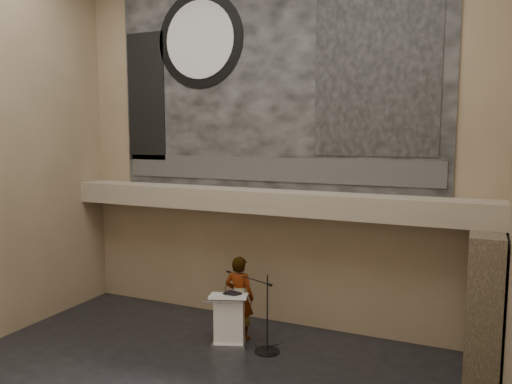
% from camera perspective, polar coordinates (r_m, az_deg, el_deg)
% --- Properties ---
extents(wall_back, '(10.00, 0.02, 8.50)m').
position_cam_1_polar(wall_back, '(11.60, 1.62, 5.59)').
color(wall_back, '#796A4D').
rests_on(wall_back, floor).
extents(soffit, '(10.00, 0.80, 0.50)m').
position_cam_1_polar(soffit, '(11.34, 0.82, -1.03)').
color(soffit, gray).
rests_on(soffit, wall_back).
extents(sprinkler_left, '(0.04, 0.04, 0.06)m').
position_cam_1_polar(sprinkler_left, '(12.05, -6.28, -1.95)').
color(sprinkler_left, '#B2893D').
rests_on(sprinkler_left, soffit).
extents(sprinkler_right, '(0.04, 0.04, 0.06)m').
position_cam_1_polar(sprinkler_right, '(10.74, 10.09, -3.10)').
color(sprinkler_right, '#B2893D').
rests_on(sprinkler_right, soffit).
extents(banner, '(8.00, 0.05, 5.00)m').
position_cam_1_polar(banner, '(11.63, 1.59, 12.74)').
color(banner, black).
rests_on(banner, wall_back).
extents(banner_text_strip, '(7.76, 0.02, 0.55)m').
position_cam_1_polar(banner_text_strip, '(11.57, 1.48, 2.61)').
color(banner_text_strip, '#313131').
rests_on(banner_text_strip, banner).
extents(banner_clock_rim, '(2.30, 0.02, 2.30)m').
position_cam_1_polar(banner_clock_rim, '(12.53, -6.44, 16.89)').
color(banner_clock_rim, black).
rests_on(banner_clock_rim, banner).
extents(banner_clock_face, '(1.84, 0.02, 1.84)m').
position_cam_1_polar(banner_clock_face, '(12.52, -6.49, 16.91)').
color(banner_clock_face, silver).
rests_on(banner_clock_face, banner).
extents(banner_building_print, '(2.60, 0.02, 3.60)m').
position_cam_1_polar(banner_building_print, '(10.92, 13.56, 13.47)').
color(banner_building_print, black).
rests_on(banner_building_print, banner).
extents(banner_brick_print, '(1.10, 0.02, 3.20)m').
position_cam_1_polar(banner_brick_print, '(13.25, -12.45, 10.57)').
color(banner_brick_print, black).
rests_on(banner_brick_print, banner).
extents(stone_pier, '(0.60, 1.40, 2.70)m').
position_cam_1_polar(stone_pier, '(10.37, 24.58, -11.51)').
color(stone_pier, '#3E3426').
rests_on(stone_pier, floor).
extents(lectern, '(0.94, 0.80, 1.14)m').
position_cam_1_polar(lectern, '(10.95, -3.05, -14.33)').
color(lectern, silver).
rests_on(lectern, floor).
extents(binder, '(0.37, 0.32, 0.04)m').
position_cam_1_polar(binder, '(10.75, -2.73, -11.52)').
color(binder, black).
rests_on(binder, lectern).
extents(papers, '(0.28, 0.31, 0.00)m').
position_cam_1_polar(papers, '(10.77, -3.42, -11.58)').
color(papers, silver).
rests_on(papers, lectern).
extents(speaker_person, '(0.68, 0.45, 1.84)m').
position_cam_1_polar(speaker_person, '(11.12, -1.92, -11.96)').
color(speaker_person, silver).
rests_on(speaker_person, floor).
extents(mic_stand, '(1.44, 0.76, 1.63)m').
position_cam_1_polar(mic_stand, '(10.74, 1.11, -16.53)').
color(mic_stand, black).
rests_on(mic_stand, floor).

